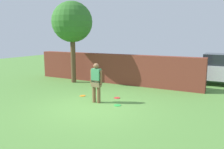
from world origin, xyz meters
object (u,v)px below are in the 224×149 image
Objects in this scene: frisbee_orange at (83,96)px; frisbee_red at (117,98)px; car at (223,69)px; frisbee_green at (117,105)px; tree at (72,22)px; person at (96,81)px.

frisbee_orange is 1.60m from frisbee_red.
car reaches higher than frisbee_orange.
frisbee_green is 2.10m from frisbee_orange.
tree reaches higher than person.
person reaches higher than frisbee_orange.
frisbee_red is at bearing 15.22° from frisbee_orange.
car is at bearing 52.83° from frisbee_red.
car is at bearing 23.10° from tree.
frisbee_red is (3.81, -1.90, -3.44)m from tree.
frisbee_red is (0.44, 0.99, -0.89)m from person.
person is at bearing -40.65° from tree.
tree is at bearing 134.34° from frisbee_orange.
tree is 6.20m from frisbee_green.
frisbee_orange is (2.27, -2.32, -3.44)m from tree.
car reaches higher than frisbee_red.
tree is at bearing 153.46° from frisbee_red.
tree is 17.15× the size of frisbee_green.
frisbee_red is (-0.49, 0.95, 0.00)m from frisbee_green.
tree is 8.82m from car.
frisbee_green is 1.00× the size of frisbee_orange.
car is at bearing 60.69° from frisbee_green.
tree is 17.15× the size of frisbee_orange.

